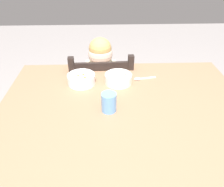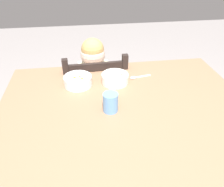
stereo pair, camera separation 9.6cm
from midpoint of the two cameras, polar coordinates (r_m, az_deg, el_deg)
dining_table at (r=1.16m, az=1.30°, el=-8.28°), size 1.28×1.04×0.77m
dining_chair at (r=1.75m, az=-5.77°, el=-2.21°), size 0.44×0.44×0.87m
child_figure at (r=1.64m, az=-6.20°, el=2.96°), size 0.32×0.32×0.93m
bowl_of_peas at (r=1.30m, az=-1.35°, el=3.90°), size 0.16×0.16×0.06m
bowl_of_carrots at (r=1.30m, az=-10.83°, el=3.23°), size 0.16×0.16×0.06m
spoon at (r=1.36m, az=4.27°, el=4.15°), size 0.14×0.05×0.01m
drinking_cup at (r=1.07m, az=-2.98°, el=-2.37°), size 0.07×0.07×0.10m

